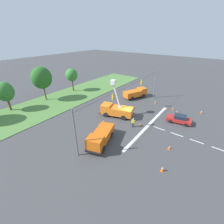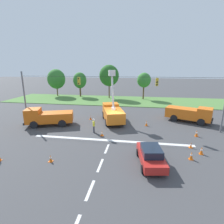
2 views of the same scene
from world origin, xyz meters
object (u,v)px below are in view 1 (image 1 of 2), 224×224
object	(u,v)px
utility_truck_support_near	(136,93)
traffic_cone_far_right	(167,108)
traffic_cone_near_bucket	(162,169)
traffic_cone_foreground_right	(104,121)
sedan_red	(179,119)
traffic_cone_centre_line	(140,124)
tree_east	(72,75)
utility_truck_bucket_lift	(116,110)
traffic_cone_mid_left	(155,102)
traffic_cone_mid_right	(202,112)
traffic_cone_far_left	(169,147)
utility_truck_support_far	(100,137)
tree_centre	(42,78)
traffic_cone_lane_edge_a	(177,112)
tree_west	(5,92)
traffic_cone_foreground_left	(173,108)
traffic_cone_lane_edge_b	(133,107)
road_worker	(133,122)

from	to	relation	value
utility_truck_support_near	traffic_cone_far_right	xyz separation A→B (m)	(-1.98, -8.86, -0.96)
traffic_cone_near_bucket	traffic_cone_foreground_right	bearing A→B (deg)	70.72
sedan_red	traffic_cone_centre_line	world-z (taller)	sedan_red
traffic_cone_centre_line	tree_east	bearing A→B (deg)	78.11
utility_truck_bucket_lift	traffic_cone_mid_left	size ratio (longest dim) A/B	9.35
traffic_cone_mid_right	traffic_cone_far_left	distance (m)	15.05
utility_truck_support_near	sedan_red	size ratio (longest dim) A/B	1.47
utility_truck_bucket_lift	traffic_cone_far_right	distance (m)	11.65
utility_truck_support_far	sedan_red	xyz separation A→B (m)	(13.33, -7.84, -0.43)
traffic_cone_near_bucket	tree_centre	bearing A→B (deg)	82.43
utility_truck_bucket_lift	traffic_cone_lane_edge_a	world-z (taller)	utility_truck_bucket_lift
traffic_cone_mid_left	tree_west	bearing A→B (deg)	132.94
traffic_cone_mid_left	tree_centre	bearing A→B (deg)	121.93
traffic_cone_foreground_left	traffic_cone_far_right	distance (m)	1.38
tree_east	traffic_cone_mid_right	world-z (taller)	tree_east
traffic_cone_foreground_right	traffic_cone_lane_edge_b	world-z (taller)	traffic_cone_lane_edge_b
utility_truck_support_near	traffic_cone_centre_line	xyz separation A→B (m)	(-11.39, -7.22, -0.96)
tree_east	traffic_cone_lane_edge_a	size ratio (longest dim) A/B	8.42
traffic_cone_mid_left	traffic_cone_centre_line	size ratio (longest dim) A/B	1.32
utility_truck_bucket_lift	traffic_cone_near_bucket	world-z (taller)	utility_truck_bucket_lift
road_worker	traffic_cone_far_left	world-z (taller)	road_worker
utility_truck_support_near	traffic_cone_mid_right	bearing A→B (deg)	-88.44
traffic_cone_mid_left	utility_truck_support_far	bearing A→B (deg)	176.98
traffic_cone_far_right	tree_east	bearing A→B (deg)	99.55
sedan_red	traffic_cone_foreground_right	size ratio (longest dim) A/B	7.15
traffic_cone_foreground_left	traffic_cone_lane_edge_b	bearing A→B (deg)	123.27
traffic_cone_far_right	utility_truck_support_far	bearing A→B (deg)	166.56
traffic_cone_foreground_left	traffic_cone_lane_edge_a	distance (m)	1.66
utility_truck_support_near	traffic_cone_mid_right	world-z (taller)	utility_truck_support_near
traffic_cone_foreground_left	tree_centre	bearing A→B (deg)	116.16
traffic_cone_centre_line	utility_truck_support_near	bearing A→B (deg)	32.36
utility_truck_bucket_lift	tree_centre	bearing A→B (deg)	101.40
traffic_cone_far_left	traffic_cone_far_right	size ratio (longest dim) A/B	1.09
tree_west	utility_truck_support_far	distance (m)	23.23
traffic_cone_mid_right	traffic_cone_near_bucket	world-z (taller)	traffic_cone_near_bucket
tree_centre	traffic_cone_lane_edge_a	bearing A→B (deg)	-66.77
traffic_cone_mid_left	utility_truck_support_near	bearing A→B (deg)	84.66
utility_truck_support_far	traffic_cone_centre_line	bearing A→B (deg)	-17.48
tree_centre	utility_truck_bucket_lift	world-z (taller)	tree_centre
tree_east	utility_truck_support_far	size ratio (longest dim) A/B	0.96
traffic_cone_foreground_right	traffic_cone_near_bucket	distance (m)	13.62
traffic_cone_far_left	traffic_cone_far_right	world-z (taller)	traffic_cone_far_left
sedan_red	utility_truck_support_near	bearing A→B (deg)	63.91
tree_east	traffic_cone_far_right	bearing A→B (deg)	-80.45
traffic_cone_centre_line	road_worker	bearing A→B (deg)	144.84
traffic_cone_foreground_right	traffic_cone_lane_edge_a	xyz separation A→B (m)	(11.89, -10.03, 0.07)
utility_truck_bucket_lift	utility_truck_support_near	distance (m)	11.12
traffic_cone_mid_left	traffic_cone_lane_edge_a	world-z (taller)	traffic_cone_mid_left
road_worker	traffic_cone_centre_line	xyz separation A→B (m)	(1.19, -0.84, -0.72)
utility_truck_bucket_lift	traffic_cone_near_bucket	xyz separation A→B (m)	(-7.96, -12.48, -1.01)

